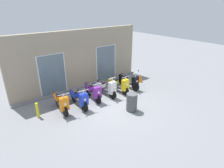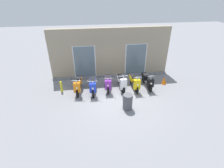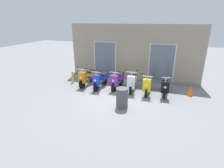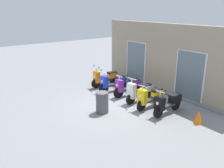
% 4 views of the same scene
% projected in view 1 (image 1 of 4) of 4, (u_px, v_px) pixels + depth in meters
% --- Properties ---
extents(ground_plane, '(40.00, 40.00, 0.00)m').
position_uv_depth(ground_plane, '(112.00, 106.00, 9.34)').
color(ground_plane, gray).
extents(storefront_facade, '(8.06, 0.50, 3.38)m').
position_uv_depth(storefront_facade, '(80.00, 61.00, 10.92)').
color(storefront_facade, gray).
rests_on(storefront_facade, ground_plane).
extents(scooter_orange, '(0.61, 1.65, 1.20)m').
position_uv_depth(scooter_orange, '(61.00, 102.00, 8.70)').
color(scooter_orange, black).
rests_on(scooter_orange, ground_plane).
extents(scooter_blue, '(0.62, 1.66, 1.17)m').
position_uv_depth(scooter_blue, '(79.00, 98.00, 9.11)').
color(scooter_blue, black).
rests_on(scooter_blue, ground_plane).
extents(scooter_purple, '(0.57, 1.57, 1.18)m').
position_uv_depth(scooter_purple, '(93.00, 91.00, 9.76)').
color(scooter_purple, black).
rests_on(scooter_purple, ground_plane).
extents(scooter_white, '(0.60, 1.60, 1.30)m').
position_uv_depth(scooter_white, '(106.00, 87.00, 10.22)').
color(scooter_white, black).
rests_on(scooter_white, ground_plane).
extents(scooter_yellow, '(0.58, 1.60, 1.20)m').
position_uv_depth(scooter_yellow, '(119.00, 84.00, 10.58)').
color(scooter_yellow, black).
rests_on(scooter_yellow, ground_plane).
extents(scooter_black, '(0.53, 1.65, 1.19)m').
position_uv_depth(scooter_black, '(129.00, 80.00, 11.16)').
color(scooter_black, black).
rests_on(scooter_black, ground_plane).
extents(curb_bollard, '(0.12, 0.12, 0.70)m').
position_uv_depth(curb_bollard, '(37.00, 110.00, 8.27)').
color(curb_bollard, yellow).
rests_on(curb_bollard, ground_plane).
extents(traffic_cone, '(0.32, 0.32, 0.52)m').
position_uv_depth(traffic_cone, '(140.00, 78.00, 12.13)').
color(traffic_cone, orange).
rests_on(traffic_cone, ground_plane).
extents(trash_bin, '(0.51, 0.51, 0.86)m').
position_uv_depth(trash_bin, '(132.00, 102.00, 8.77)').
color(trash_bin, '#4C4C51').
rests_on(trash_bin, ground_plane).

